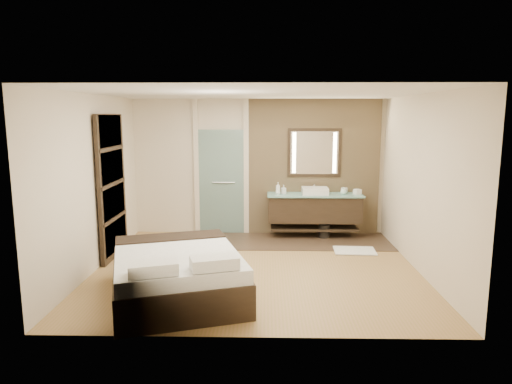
{
  "coord_description": "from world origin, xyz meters",
  "views": [
    {
      "loc": [
        0.14,
        -6.87,
        2.38
      ],
      "look_at": [
        -0.02,
        0.6,
        1.12
      ],
      "focal_mm": 32.0,
      "sensor_mm": 36.0,
      "label": 1
    }
  ],
  "objects_px": {
    "waste_bin": "(324,231)",
    "vanity": "(314,208)",
    "mirror_unit": "(314,153)",
    "bed": "(177,274)"
  },
  "relations": [
    {
      "from": "vanity",
      "to": "mirror_unit",
      "type": "xyz_separation_m",
      "value": [
        0.0,
        0.24,
        1.07
      ]
    },
    {
      "from": "bed",
      "to": "waste_bin",
      "type": "xyz_separation_m",
      "value": [
        2.31,
        3.01,
        -0.18
      ]
    },
    {
      "from": "waste_bin",
      "to": "bed",
      "type": "bearing_deg",
      "value": -127.53
    },
    {
      "from": "bed",
      "to": "waste_bin",
      "type": "relative_size",
      "value": 8.75
    },
    {
      "from": "vanity",
      "to": "mirror_unit",
      "type": "distance_m",
      "value": 1.1
    },
    {
      "from": "vanity",
      "to": "mirror_unit",
      "type": "height_order",
      "value": "mirror_unit"
    },
    {
      "from": "vanity",
      "to": "waste_bin",
      "type": "distance_m",
      "value": 0.49
    },
    {
      "from": "mirror_unit",
      "to": "waste_bin",
      "type": "height_order",
      "value": "mirror_unit"
    },
    {
      "from": "vanity",
      "to": "mirror_unit",
      "type": "relative_size",
      "value": 1.75
    },
    {
      "from": "waste_bin",
      "to": "vanity",
      "type": "bearing_deg",
      "value": 160.33
    }
  ]
}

